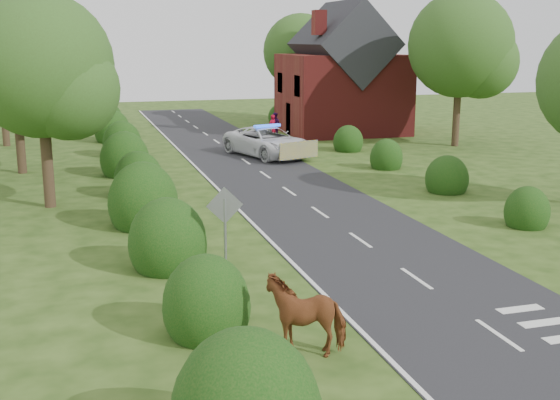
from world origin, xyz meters
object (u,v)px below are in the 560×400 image
object	(u,v)px
police_van	(267,142)
cow	(306,318)
road_sign	(225,217)
pedestrian_red	(272,127)
pedestrian_purple	(275,125)

from	to	relation	value
police_van	cow	bearing A→B (deg)	-121.86
police_van	road_sign	bearing A→B (deg)	-127.04
cow	police_van	size ratio (longest dim) A/B	0.30
cow	pedestrian_red	bearing A→B (deg)	-179.80
pedestrian_red	road_sign	bearing A→B (deg)	42.03
pedestrian_red	pedestrian_purple	xyz separation A→B (m)	(0.59, 1.46, -0.01)
cow	police_van	distance (m)	25.57
road_sign	pedestrian_red	bearing A→B (deg)	71.32
police_van	pedestrian_purple	xyz separation A→B (m)	(2.73, 7.98, -0.02)
cow	pedestrian_red	distance (m)	32.42
cow	police_van	world-z (taller)	police_van
road_sign	police_van	xyz separation A→B (m)	(6.63, 19.43, -0.81)
road_sign	pedestrian_purple	distance (m)	28.97
police_van	pedestrian_red	bearing A→B (deg)	53.60
pedestrian_red	pedestrian_purple	world-z (taller)	pedestrian_red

